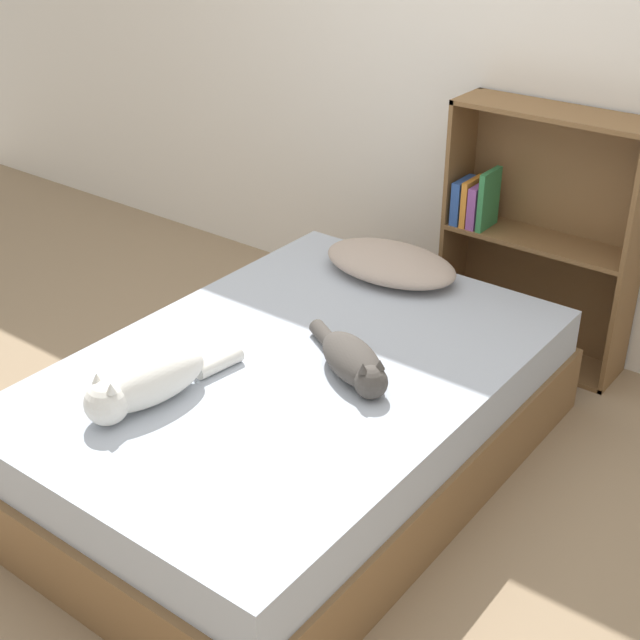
{
  "coord_description": "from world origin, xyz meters",
  "views": [
    {
      "loc": [
        1.71,
        -2.1,
        2.1
      ],
      "look_at": [
        0.0,
        0.15,
        0.56
      ],
      "focal_mm": 50.0,
      "sensor_mm": 36.0,
      "label": 1
    }
  ],
  "objects_px": {
    "pillow": "(390,263)",
    "cat_dark": "(353,362)",
    "cat_light": "(145,384)",
    "bookshelf": "(538,233)",
    "bed": "(295,414)"
  },
  "relations": [
    {
      "from": "cat_dark",
      "to": "bookshelf",
      "type": "bearing_deg",
      "value": 116.5
    },
    {
      "from": "bed",
      "to": "cat_light",
      "type": "distance_m",
      "value": 0.63
    },
    {
      "from": "pillow",
      "to": "cat_light",
      "type": "height_order",
      "value": "cat_light"
    },
    {
      "from": "bed",
      "to": "pillow",
      "type": "height_order",
      "value": "pillow"
    },
    {
      "from": "bed",
      "to": "bookshelf",
      "type": "xyz_separation_m",
      "value": [
        0.3,
        1.33,
        0.35
      ]
    },
    {
      "from": "cat_light",
      "to": "cat_dark",
      "type": "bearing_deg",
      "value": 149.45
    },
    {
      "from": "cat_dark",
      "to": "bookshelf",
      "type": "relative_size",
      "value": 0.43
    },
    {
      "from": "cat_light",
      "to": "cat_dark",
      "type": "relative_size",
      "value": 1.27
    },
    {
      "from": "pillow",
      "to": "cat_dark",
      "type": "height_order",
      "value": "cat_dark"
    },
    {
      "from": "cat_dark",
      "to": "bookshelf",
      "type": "xyz_separation_m",
      "value": [
        0.07,
        1.28,
        0.06
      ]
    },
    {
      "from": "pillow",
      "to": "cat_light",
      "type": "distance_m",
      "value": 1.3
    },
    {
      "from": "cat_light",
      "to": "cat_dark",
      "type": "height_order",
      "value": "cat_light"
    },
    {
      "from": "pillow",
      "to": "cat_dark",
      "type": "xyz_separation_m",
      "value": [
        0.34,
        -0.75,
        0.0
      ]
    },
    {
      "from": "pillow",
      "to": "cat_dark",
      "type": "distance_m",
      "value": 0.82
    },
    {
      "from": "cat_light",
      "to": "bookshelf",
      "type": "height_order",
      "value": "bookshelf"
    }
  ]
}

